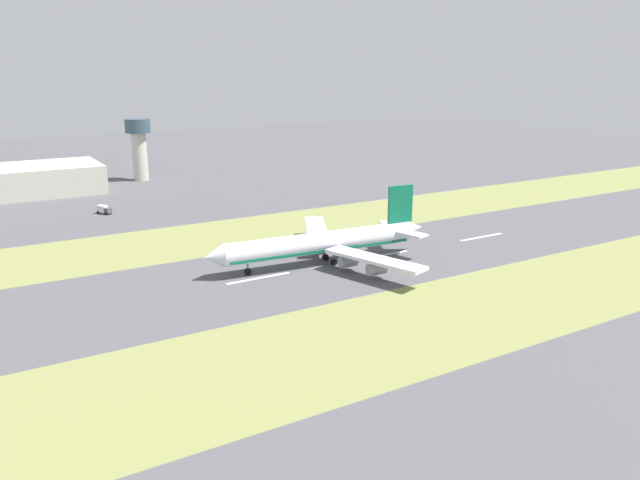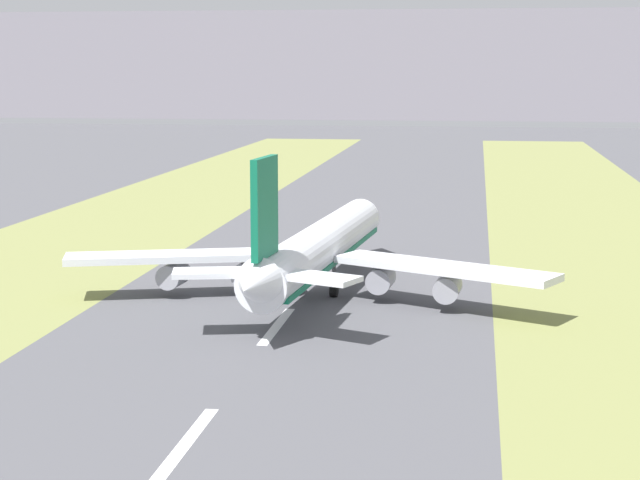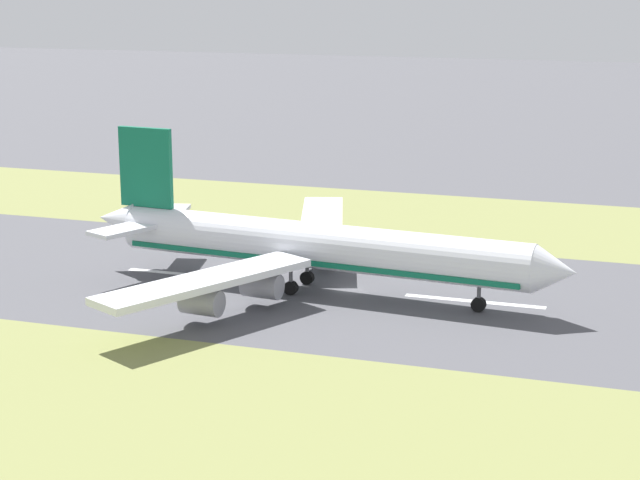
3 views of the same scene
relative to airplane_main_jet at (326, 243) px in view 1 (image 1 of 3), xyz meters
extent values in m
plane|color=#4C4C51|center=(-1.97, 5.42, -6.02)|extent=(800.00, 800.00, 0.00)
cube|color=olive|center=(-46.97, 5.42, -6.02)|extent=(40.00, 600.00, 0.01)
cube|color=olive|center=(43.03, 5.42, -6.02)|extent=(40.00, 600.00, 0.01)
cube|color=silver|center=(-1.97, -58.10, -6.01)|extent=(1.20, 18.00, 0.01)
cube|color=silver|center=(-1.97, -18.10, -6.01)|extent=(1.20, 18.00, 0.01)
cube|color=silver|center=(-1.97, 21.90, -6.01)|extent=(1.20, 18.00, 0.01)
cylinder|color=silver|center=(0.17, 1.90, 0.18)|extent=(10.92, 56.31, 6.00)
cone|color=silver|center=(2.86, 32.28, 0.18)|extent=(6.30, 5.50, 5.88)
cone|color=silver|center=(-2.57, -28.98, 0.98)|extent=(5.61, 6.43, 5.10)
cube|color=#0F6647|center=(0.17, 1.90, -1.47)|extent=(10.42, 54.05, 0.70)
cube|color=silver|center=(-17.90, -3.75, -0.72)|extent=(29.49, 14.19, 0.90)
cube|color=silver|center=(16.96, -6.84, -0.72)|extent=(28.55, 18.54, 0.90)
cylinder|color=#93939E|center=(-9.15, -1.29, -3.17)|extent=(3.61, 5.06, 3.20)
cylinder|color=#93939E|center=(-18.42, -3.98, -3.17)|extent=(3.61, 5.06, 3.20)
cylinder|color=#93939E|center=(8.78, -2.88, -3.17)|extent=(3.61, 5.06, 3.20)
cylinder|color=#93939E|center=(17.44, -7.16, -3.17)|extent=(3.61, 5.06, 3.20)
cube|color=#0F6647|center=(-2.13, -24.00, 8.68)|extent=(1.50, 8.04, 11.00)
cube|color=silver|center=(-7.61, -23.52, 1.18)|extent=(10.73, 6.53, 0.60)
cube|color=silver|center=(3.35, -24.49, 1.18)|extent=(10.92, 7.97, 0.60)
cylinder|color=#59595E|center=(2.05, 23.09, -3.52)|extent=(0.50, 0.50, 3.20)
cylinder|color=black|center=(2.05, 23.09, -5.12)|extent=(1.06, 1.87, 1.80)
cylinder|color=#59595E|center=(-2.69, -0.86, -3.52)|extent=(0.50, 0.50, 3.20)
cylinder|color=black|center=(-2.69, -0.86, -5.12)|extent=(1.06, 1.87, 1.80)
cylinder|color=#59595E|center=(2.49, -1.32, -3.52)|extent=(0.50, 0.50, 3.20)
cylinder|color=black|center=(2.49, -1.32, -5.12)|extent=(1.06, 1.87, 1.80)
cylinder|color=#BCB7A8|center=(161.09, 7.10, 5.53)|extent=(7.00, 7.00, 23.10)
cylinder|color=#334756|center=(161.09, 7.10, 20.34)|extent=(12.00, 12.00, 6.52)
cube|color=#4C4C51|center=(93.69, 38.35, -4.52)|extent=(2.83, 2.90, 2.00)
cube|color=silver|center=(96.30, 39.84, -4.22)|extent=(4.56, 3.89, 2.60)
cylinder|color=black|center=(94.24, 37.39, -5.52)|extent=(1.04, 0.80, 1.00)
cylinder|color=black|center=(93.15, 39.30, -5.52)|extent=(1.04, 0.80, 1.00)
cylinder|color=black|center=(97.89, 39.48, -5.52)|extent=(1.04, 0.80, 1.00)
cylinder|color=black|center=(96.80, 41.39, -5.52)|extent=(1.04, 0.80, 1.00)
camera|label=1|loc=(-142.27, 87.40, 46.84)|focal=35.00mm
camera|label=2|loc=(20.60, -137.33, 23.82)|focal=60.00mm
camera|label=3|loc=(127.60, 43.78, 34.36)|focal=60.00mm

